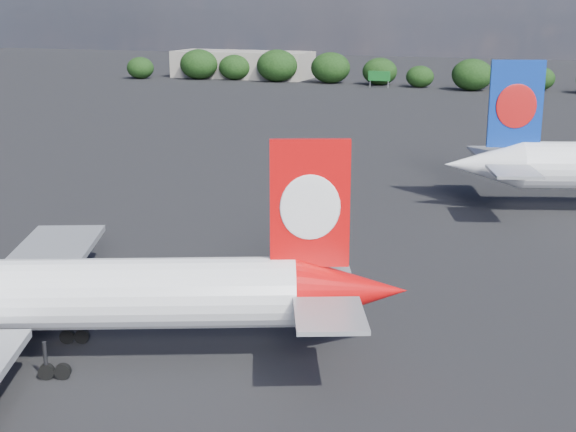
% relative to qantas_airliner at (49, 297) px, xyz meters
% --- Properties ---
extents(ground, '(500.00, 500.00, 0.00)m').
position_rel_qantas_airliner_xyz_m(ground, '(-3.94, 58.68, -4.33)').
color(ground, black).
rests_on(ground, ground).
extents(qantas_airliner, '(41.88, 40.31, 14.21)m').
position_rel_qantas_airliner_xyz_m(qantas_airliner, '(0.00, 0.00, 0.00)').
color(qantas_airliner, white).
rests_on(qantas_airliner, ground).
extents(terminal_building, '(42.00, 16.00, 8.00)m').
position_rel_qantas_airliner_xyz_m(terminal_building, '(-68.94, 190.68, -0.33)').
color(terminal_building, gray).
rests_on(terminal_building, ground).
extents(highway_sign, '(6.00, 0.30, 4.50)m').
position_rel_qantas_airliner_xyz_m(highway_sign, '(-21.94, 174.68, -1.20)').
color(highway_sign, '#125D1F').
rests_on(highway_sign, ground).
extents(billboard_yellow, '(5.00, 0.30, 5.50)m').
position_rel_qantas_airliner_xyz_m(billboard_yellow, '(8.06, 180.68, -0.46)').
color(billboard_yellow, gold).
rests_on(billboard_yellow, ground).
extents(horizon_treeline, '(205.67, 16.42, 9.31)m').
position_rel_qantas_airliner_xyz_m(horizon_treeline, '(1.20, 179.32, -0.23)').
color(horizon_treeline, black).
rests_on(horizon_treeline, ground).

